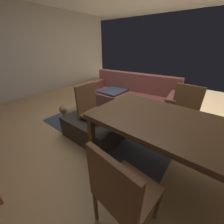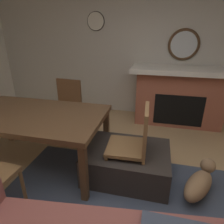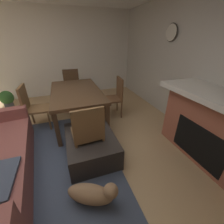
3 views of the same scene
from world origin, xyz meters
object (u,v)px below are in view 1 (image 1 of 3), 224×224
Objects in this scene: ottoman_coffee_table at (95,127)px; dining_table at (166,125)px; tv_remote at (95,116)px; dining_chair_west at (92,108)px; couch at (130,98)px; dining_chair_north at (183,110)px; small_dog at (73,112)px; dining_chair_south at (121,191)px.

dining_table is (1.18, 0.04, 0.48)m from ottoman_coffee_table.
dining_table is at bearing 2.10° from ottoman_coffee_table.
dining_chair_west is (-0.08, -0.01, 0.14)m from tv_remote.
dining_chair_north is at bearing -18.49° from couch.
couch reaches higher than small_dog.
couch is 2.42× the size of dining_chair_south.
ottoman_coffee_table is 0.35m from dining_chair_west.
dining_table is at bearing -2.93° from small_dog.
couch is at bearing 94.68° from ottoman_coffee_table.
dining_chair_south is 1.79m from dining_chair_north.
couch is 2.42× the size of dining_chair_north.
couch reaches higher than dining_table.
tv_remote is 0.17× the size of dining_chair_south.
couch is 1.33m from tv_remote.
couch is 1.35m from dining_chair_west.
ottoman_coffee_table is 6.20× the size of tv_remote.
dining_table is 1.88× the size of dining_chair_west.
couch is 3.91× the size of small_dog.
dining_chair_south reaches higher than couch.
dining_chair_south reaches higher than tv_remote.
couch is at bearing 60.27° from small_dog.
dining_chair_west is at bearing -143.92° from tv_remote.
dining_chair_west reaches higher than dining_table.
ottoman_coffee_table is 1.27m from dining_table.
dining_chair_south is (1.28, -2.23, 0.21)m from couch.
dining_chair_south is at bearing -5.44° from tv_remote.
dining_chair_south reaches higher than ottoman_coffee_table.
couch is 1.38m from dining_chair_north.
dining_table reaches higher than small_dog.
dining_chair_west and dining_chair_north have the same top height.
tv_remote is at bearing 179.93° from dining_table.
dining_chair_south is 1.62× the size of small_dog.
dining_chair_north reaches higher than dining_table.
tv_remote is at bearing 142.77° from dining_chair_south.
dining_table is (1.29, -1.33, 0.36)m from couch.
tv_remote is 1.22m from dining_table.
dining_chair_north reaches higher than ottoman_coffee_table.
ottoman_coffee_table is at bearing -42.03° from tv_remote.
dining_chair_north is (0.00, 0.90, -0.14)m from dining_table.
ottoman_coffee_table is at bearing 143.87° from dining_chair_south.
ottoman_coffee_table is (0.11, -1.37, -0.12)m from couch.
couch is 2.58m from dining_chair_south.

